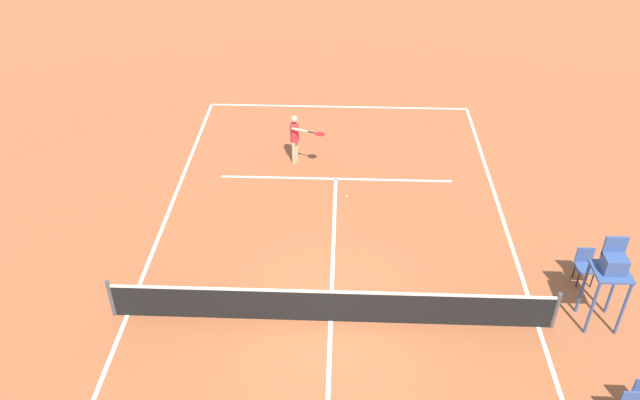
{
  "coord_description": "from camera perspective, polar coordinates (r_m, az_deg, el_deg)",
  "views": [
    {
      "loc": [
        -0.18,
        10.98,
        11.11
      ],
      "look_at": [
        0.41,
        -3.91,
        0.8
      ],
      "focal_mm": 36.07,
      "sensor_mm": 36.0,
      "label": 1
    }
  ],
  "objects": [
    {
      "name": "tennis_net",
      "position": [
        15.27,
        0.97,
        -9.35
      ],
      "size": [
        10.53,
        0.1,
        1.07
      ],
      "color": "#4C4C51",
      "rests_on": "ground"
    },
    {
      "name": "courtside_chair_mid",
      "position": [
        17.63,
        22.43,
        -5.29
      ],
      "size": [
        0.44,
        0.46,
        0.95
      ],
      "color": "#262626",
      "rests_on": "ground"
    },
    {
      "name": "court_lines",
      "position": [
        15.61,
        0.95,
        -10.65
      ],
      "size": [
        9.93,
        22.9,
        0.01
      ],
      "color": "white",
      "rests_on": "ground"
    },
    {
      "name": "player_serving",
      "position": [
        20.88,
        -2.15,
        5.75
      ],
      "size": [
        1.19,
        0.92,
        1.71
      ],
      "rotation": [
        0.0,
        0.0,
        1.22
      ],
      "color": "#D8A884",
      "rests_on": "ground"
    },
    {
      "name": "ground_plane",
      "position": [
        15.62,
        0.95,
        -10.66
      ],
      "size": [
        60.0,
        60.0,
        0.0
      ],
      "primitive_type": "plane",
      "color": "#AD5933"
    },
    {
      "name": "umpire_chair",
      "position": [
        15.91,
        24.44,
        -5.7
      ],
      "size": [
        0.8,
        0.8,
        2.41
      ],
      "color": "#38518C",
      "rests_on": "ground"
    },
    {
      "name": "tennis_ball",
      "position": [
        19.65,
        2.36,
        0.35
      ],
      "size": [
        0.07,
        0.07,
        0.07
      ],
      "primitive_type": "sphere",
      "color": "#CCE033",
      "rests_on": "ground"
    }
  ]
}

